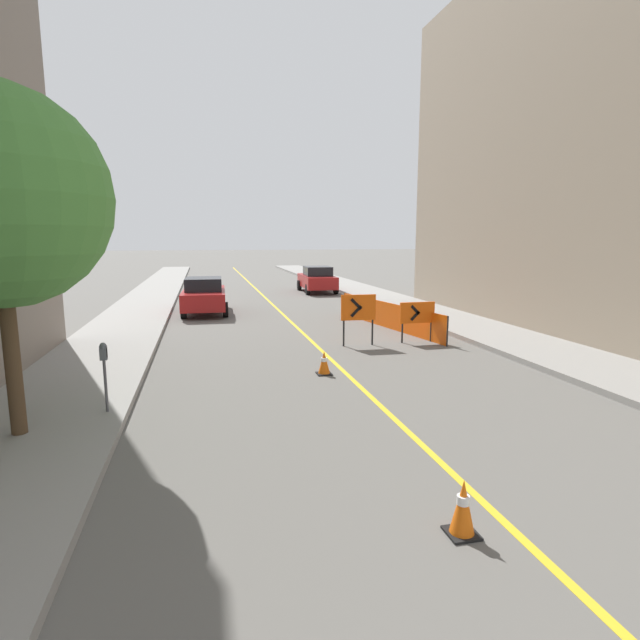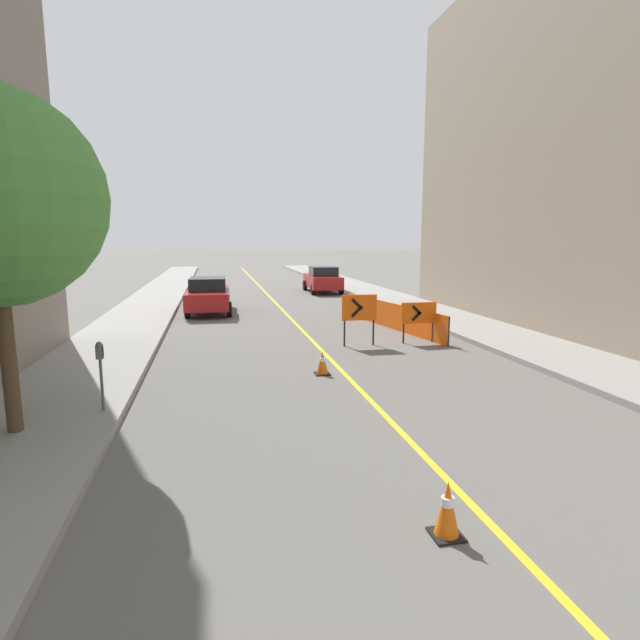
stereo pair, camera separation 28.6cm
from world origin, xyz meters
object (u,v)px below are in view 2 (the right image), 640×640
(traffic_cone_third, at_px, (322,363))
(arrow_barricade_secondary, at_px, (419,314))
(arrow_barricade_primary, at_px, (359,310))
(parked_car_curb_mid, at_px, (323,279))
(traffic_cone_second, at_px, (447,509))
(parked_car_curb_near, at_px, (208,295))
(parking_meter_near_curb, at_px, (100,363))
(parking_meter_far_curb, at_px, (100,362))

(traffic_cone_third, bearing_deg, arrow_barricade_secondary, 38.82)
(arrow_barricade_primary, height_order, parked_car_curb_mid, parked_car_curb_mid)
(traffic_cone_second, relative_size, arrow_barricade_secondary, 0.51)
(traffic_cone_third, relative_size, parked_car_curb_near, 0.13)
(arrow_barricade_secondary, relative_size, parking_meter_near_curb, 1.04)
(traffic_cone_second, height_order, arrow_barricade_primary, arrow_barricade_primary)
(traffic_cone_second, xyz_separation_m, arrow_barricade_primary, (1.87, 9.83, 0.80))
(arrow_barricade_secondary, distance_m, parking_meter_far_curb, 9.82)
(parked_car_curb_near, height_order, parked_car_curb_mid, same)
(parked_car_curb_near, relative_size, parking_meter_near_curb, 3.50)
(parking_meter_near_curb, bearing_deg, arrow_barricade_secondary, 31.49)
(arrow_barricade_secondary, height_order, parking_meter_far_curb, parking_meter_far_curb)
(arrow_barricade_primary, distance_m, arrow_barricade_secondary, 1.99)
(arrow_barricade_primary, distance_m, parking_meter_far_curb, 8.16)
(traffic_cone_second, bearing_deg, parking_meter_near_curb, 133.56)
(arrow_barricade_secondary, bearing_deg, traffic_cone_second, -110.99)
(traffic_cone_second, bearing_deg, arrow_barricade_primary, 79.21)
(arrow_barricade_secondary, bearing_deg, parking_meter_near_curb, -148.23)
(traffic_cone_second, relative_size, parking_meter_near_curb, 0.53)
(parking_meter_near_curb, bearing_deg, traffic_cone_third, 24.45)
(traffic_cone_third, relative_size, parking_meter_near_curb, 0.46)
(traffic_cone_third, xyz_separation_m, arrow_barricade_secondary, (3.78, 3.04, 0.62))
(arrow_barricade_primary, xyz_separation_m, parked_car_curb_mid, (2.20, 15.36, -0.32))
(traffic_cone_third, bearing_deg, parked_car_curb_mid, 77.69)
(traffic_cone_second, xyz_separation_m, arrow_barricade_secondary, (3.85, 9.89, 0.58))
(arrow_barricade_primary, bearing_deg, parked_car_curb_near, 122.06)
(parked_car_curb_mid, bearing_deg, traffic_cone_third, -99.95)
(parking_meter_near_curb, distance_m, parking_meter_far_curb, 0.03)
(traffic_cone_third, height_order, arrow_barricade_primary, arrow_barricade_primary)
(parking_meter_far_curb, bearing_deg, parked_car_curb_near, 82.12)
(traffic_cone_third, xyz_separation_m, parked_car_curb_mid, (4.01, 18.35, 0.52))
(traffic_cone_third, bearing_deg, parking_meter_near_curb, -155.55)
(arrow_barricade_primary, distance_m, parked_car_curb_mid, 15.52)
(traffic_cone_third, distance_m, parking_meter_near_curb, 5.10)
(traffic_cone_third, relative_size, arrow_barricade_primary, 0.36)
(parked_car_curb_near, bearing_deg, parking_meter_near_curb, -95.90)
(arrow_barricade_primary, distance_m, parking_meter_near_curb, 8.16)
(arrow_barricade_primary, relative_size, parked_car_curb_near, 0.36)
(traffic_cone_third, height_order, parking_meter_far_curb, parking_meter_far_curb)
(traffic_cone_second, bearing_deg, parked_car_curb_near, 98.70)
(parking_meter_near_curb, bearing_deg, parking_meter_far_curb, 90.00)
(arrow_barricade_secondary, xyz_separation_m, parking_meter_far_curb, (-8.38, -5.12, 0.16))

